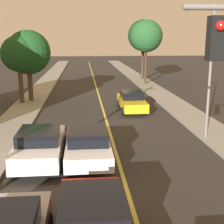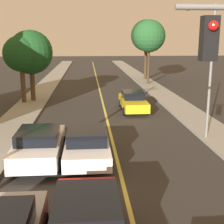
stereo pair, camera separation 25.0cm
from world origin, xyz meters
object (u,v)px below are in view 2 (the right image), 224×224
car_far_oncoming (133,101)px  streetlamp_right (205,55)px  tree_left_far (31,53)px  tree_right_near (149,36)px  car_near_lane_second (87,144)px  car_outer_lane_second (39,145)px  tree_left_near (21,54)px  tree_right_far (146,36)px

car_far_oncoming → streetlamp_right: 8.81m
tree_left_far → car_far_oncoming: bearing=-27.3°
car_far_oncoming → tree_right_near: (3.88, 13.83, 5.02)m
car_near_lane_second → tree_right_near: size_ratio=0.64×
car_near_lane_second → streetlamp_right: 7.76m
car_outer_lane_second → car_near_lane_second: bearing=4.0°
streetlamp_right → tree_left_near: (-11.69, 10.90, -0.45)m
tree_left_near → streetlamp_right: bearing=-43.0°
tree_right_near → tree_left_near: bearing=-141.2°
tree_left_near → car_near_lane_second: bearing=-67.8°
car_far_oncoming → streetlamp_right: streetlamp_right is taller
tree_left_near → tree_left_far: 1.08m
car_outer_lane_second → car_far_oncoming: (5.73, 10.06, -0.07)m
tree_right_near → tree_right_far: size_ratio=0.97×
car_outer_lane_second → car_far_oncoming: bearing=60.3°
car_near_lane_second → tree_right_near: bearing=72.6°
tree_left_near → tree_right_near: (12.90, 10.37, 1.56)m
car_far_oncoming → tree_right_near: bearing=-105.7°
car_outer_lane_second → tree_left_far: (-2.64, 14.38, 3.49)m
car_near_lane_second → car_outer_lane_second: (-2.16, -0.15, 0.06)m
car_near_lane_second → tree_left_near: size_ratio=0.87×
streetlamp_right → tree_right_near: size_ratio=0.94×
car_far_oncoming → tree_right_near: size_ratio=0.65×
car_outer_lane_second → tree_right_far: 30.71m
car_outer_lane_second → streetlamp_right: streetlamp_right is taller
tree_right_far → tree_left_near: bearing=-131.7°
streetlamp_right → car_far_oncoming: bearing=109.7°
car_far_oncoming → tree_left_far: bearing=-27.3°
car_near_lane_second → tree_left_near: (-5.45, 13.37, 3.44)m
car_near_lane_second → tree_right_far: size_ratio=0.62×
car_near_lane_second → streetlamp_right: size_ratio=0.69×
tree_left_far → tree_right_far: tree_right_far is taller
car_outer_lane_second → car_far_oncoming: car_outer_lane_second is taller
car_outer_lane_second → tree_right_near: 26.22m
car_far_oncoming → tree_left_far: 10.07m
tree_left_near → tree_left_far: (0.65, 0.85, 0.10)m
streetlamp_right → car_near_lane_second: bearing=-158.4°
streetlamp_right → tree_left_far: bearing=133.2°
streetlamp_right → tree_right_far: 26.02m
tree_left_far → tree_right_near: (12.25, 9.51, 1.46)m
streetlamp_right → tree_right_near: 21.34m
tree_left_near → tree_right_near: size_ratio=0.74×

